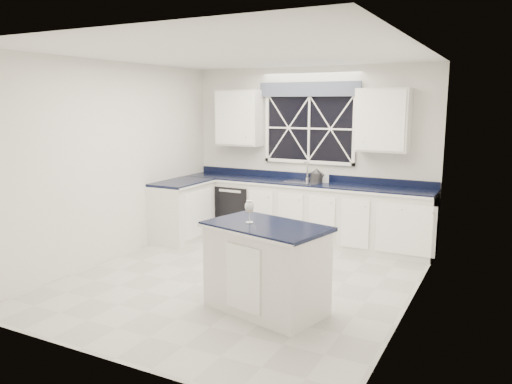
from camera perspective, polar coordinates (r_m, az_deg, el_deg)
The scene contains 13 objects.
ground at distance 6.26m, azimuth -1.72°, elevation -9.87°, with size 4.50×4.50×0.00m, color beige.
back_wall at distance 7.96m, azimuth 6.15°, elevation 4.37°, with size 4.00×0.10×2.70m, color white.
base_cabinets at distance 7.81m, azimuth 2.52°, elevation -2.38°, with size 3.99×1.60×0.90m.
countertop at distance 7.74m, azimuth 5.28°, elevation 1.02°, with size 3.98×0.64×0.04m, color black.
dishwasher at distance 8.30m, azimuth -1.82°, elevation -1.90°, with size 0.60×0.58×0.82m, color black.
window at distance 7.88m, azimuth 6.09°, elevation 7.82°, with size 1.65×0.09×1.26m.
upper_cabinets at distance 7.77m, azimuth 5.77°, elevation 8.31°, with size 3.10×0.34×0.90m.
faucet at distance 7.89m, azimuth 5.84°, elevation 2.49°, with size 0.05×0.20×0.30m.
island at distance 5.22m, azimuth 1.17°, elevation -8.62°, with size 1.37×1.01×0.92m.
rug at distance 7.58m, azimuth 0.36°, elevation -6.18°, with size 1.28×0.93×0.02m.
kettle at distance 7.66m, azimuth 6.90°, elevation 1.81°, with size 0.31×0.23×0.22m.
wine_glass at distance 5.13m, azimuth -0.75°, elevation -1.78°, with size 0.10×0.10×0.23m.
soap_bottle at distance 7.70m, azimuth 7.98°, elevation 1.85°, with size 0.09×0.10×0.21m, color silver.
Camera 1 is at (2.87, -5.13, 2.14)m, focal length 35.00 mm.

